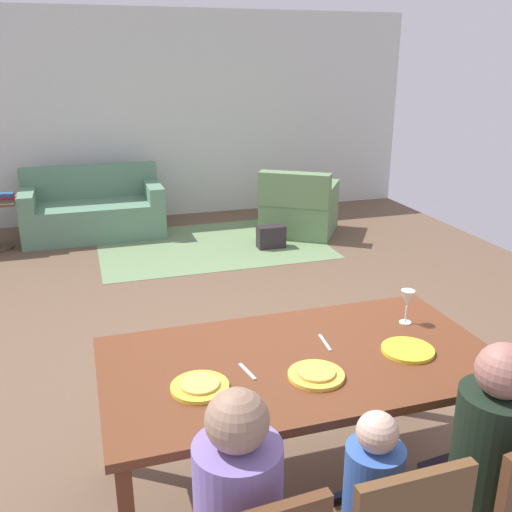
{
  "coord_description": "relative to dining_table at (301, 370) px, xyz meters",
  "views": [
    {
      "loc": [
        -1.17,
        -3.69,
        2.09
      ],
      "look_at": [
        -0.1,
        -0.29,
        0.85
      ],
      "focal_mm": 39.98,
      "sensor_mm": 36.0,
      "label": 1
    }
  ],
  "objects": [
    {
      "name": "book_lower",
      "position": [
        -1.7,
        4.7,
        -0.1
      ],
      "size": [
        0.22,
        0.16,
        0.03
      ],
      "primitive_type": "cube",
      "color": "maroon",
      "rests_on": "side_table"
    },
    {
      "name": "back_wall",
      "position": [
        0.26,
        5.62,
        0.66
      ],
      "size": [
        6.89,
        0.1,
        2.7
      ],
      "primitive_type": "cube",
      "color": "silver",
      "rests_on": "ground_plane"
    },
    {
      "name": "handbag",
      "position": [
        1.14,
        3.76,
        -0.56
      ],
      "size": [
        0.32,
        0.16,
        0.26
      ],
      "primitive_type": "cube",
      "color": "#2B2329",
      "rests_on": "ground_plane"
    },
    {
      "name": "plate_near_woman",
      "position": [
        0.51,
        -0.1,
        0.08
      ],
      "size": [
        0.25,
        0.25,
        0.02
      ],
      "primitive_type": "cylinder",
      "color": "yellow",
      "rests_on": "dining_table"
    },
    {
      "name": "pizza_near_child",
      "position": [
        0.0,
        -0.18,
        0.09
      ],
      "size": [
        0.17,
        0.17,
        0.01
      ],
      "primitive_type": "cylinder",
      "color": "gold",
      "rests_on": "plate_near_child"
    },
    {
      "name": "fork",
      "position": [
        -0.28,
        -0.05,
        0.07
      ],
      "size": [
        0.04,
        0.15,
        0.01
      ],
      "primitive_type": "cube",
      "rotation": [
        0.0,
        0.0,
        0.18
      ],
      "color": "silver",
      "rests_on": "dining_table"
    },
    {
      "name": "dining_table",
      "position": [
        0.0,
        0.0,
        0.0
      ],
      "size": [
        1.85,
        1.0,
        0.76
      ],
      "color": "brown",
      "rests_on": "ground_plane"
    },
    {
      "name": "plate_near_child",
      "position": [
        0.0,
        -0.18,
        0.08
      ],
      "size": [
        0.25,
        0.25,
        0.02
      ],
      "primitive_type": "cylinder",
      "color": "yellow",
      "rests_on": "dining_table"
    },
    {
      "name": "armchair",
      "position": [
        1.66,
        4.22,
        -0.37
      ],
      "size": [
        1.18,
        1.19,
        0.82
      ],
      "color": "#648757",
      "rests_on": "ground_plane"
    },
    {
      "name": "knife",
      "position": [
        0.17,
        0.1,
        0.07
      ],
      "size": [
        0.03,
        0.17,
        0.01
      ],
      "primitive_type": "cube",
      "rotation": [
        0.0,
        0.0,
        -0.1
      ],
      "color": "silver",
      "rests_on": "dining_table"
    },
    {
      "name": "person_woman",
      "position": [
        0.5,
        -0.68,
        -0.18
      ],
      "size": [
        0.31,
        0.41,
        1.11
      ],
      "color": "#383047",
      "rests_on": "ground_plane"
    },
    {
      "name": "ground_plane",
      "position": [
        0.26,
        2.23,
        -0.7
      ],
      "size": [
        6.89,
        6.68,
        0.02
      ],
      "primitive_type": "cube",
      "color": "brown"
    },
    {
      "name": "dining_chair_woman",
      "position": [
        0.52,
        -0.86,
        -0.2
      ],
      "size": [
        0.46,
        0.46,
        0.87
      ],
      "color": "#57331E",
      "rests_on": "ground_plane"
    },
    {
      "name": "couch",
      "position": [
        -0.79,
        4.92,
        -0.39
      ],
      "size": [
        1.66,
        0.86,
        0.82
      ],
      "color": "slate",
      "rests_on": "ground_plane"
    },
    {
      "name": "wine_glass",
      "position": [
        0.66,
        0.18,
        0.2
      ],
      "size": [
        0.07,
        0.07,
        0.19
      ],
      "color": "silver",
      "rests_on": "dining_table"
    },
    {
      "name": "book_upper",
      "position": [
        -1.76,
        4.7,
        -0.07
      ],
      "size": [
        0.22,
        0.16,
        0.03
      ],
      "primitive_type": "cube",
      "color": "#294E81",
      "rests_on": "book_lower"
    },
    {
      "name": "plate_near_man",
      "position": [
        -0.51,
        -0.12,
        0.08
      ],
      "size": [
        0.25,
        0.25,
        0.02
      ],
      "primitive_type": "cylinder",
      "color": "yellow",
      "rests_on": "dining_table"
    },
    {
      "name": "area_rug",
      "position": [
        0.51,
        4.06,
        -0.69
      ],
      "size": [
        2.6,
        1.8,
        0.01
      ],
      "primitive_type": "cube",
      "color": "#698658",
      "rests_on": "ground_plane"
    },
    {
      "name": "pizza_near_man",
      "position": [
        -0.51,
        -0.12,
        0.09
      ],
      "size": [
        0.17,
        0.17,
        0.01
      ],
      "primitive_type": "cylinder",
      "color": "tan",
      "rests_on": "plate_near_man"
    }
  ]
}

